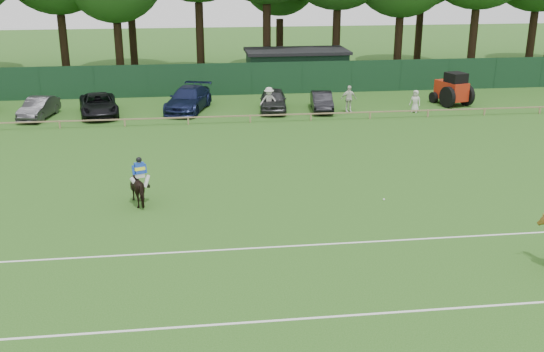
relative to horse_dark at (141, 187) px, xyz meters
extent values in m
plane|color=#1E4C14|center=(5.06, -4.14, -0.76)|extent=(160.00, 160.00, 0.00)
imported|color=black|center=(0.00, 0.00, 0.00)|extent=(1.40, 1.97, 1.52)
imported|color=#2D2D30|center=(-7.80, 16.87, -0.07)|extent=(2.18, 4.37, 1.38)
imported|color=black|center=(-3.94, 17.16, -0.04)|extent=(3.29, 5.55, 1.45)
imported|color=#131B3E|center=(2.10, 17.79, 0.06)|extent=(3.81, 6.07, 1.64)
imported|color=#2E2E30|center=(7.97, 17.00, 0.00)|extent=(2.32, 4.65, 1.52)
imported|color=black|center=(11.35, 16.64, -0.11)|extent=(1.82, 4.07, 1.30)
imported|color=beige|center=(7.54, 15.93, 0.18)|extent=(1.28, 0.82, 1.88)
imported|color=silver|center=(13.09, 15.95, 0.17)|extent=(1.12, 0.54, 1.86)
imported|color=beige|center=(17.65, 15.32, 0.01)|extent=(0.90, 0.85, 1.55)
cube|color=silver|center=(0.00, 0.00, 0.54)|extent=(0.43, 0.37, 0.18)
cube|color=#193EB9|center=(0.00, 0.00, 0.86)|extent=(0.48, 0.43, 0.51)
cube|color=#F9FA27|center=(0.00, 0.00, 0.84)|extent=(0.50, 0.42, 0.18)
sphere|color=black|center=(0.00, 0.00, 1.23)|extent=(0.25, 0.25, 0.25)
cylinder|color=silver|center=(0.26, 0.04, 0.24)|extent=(0.39, 0.44, 0.59)
cylinder|color=silver|center=(-0.23, -0.14, 0.24)|extent=(0.46, 0.29, 0.59)
sphere|color=silver|center=(10.54, -0.98, -0.71)|extent=(0.09, 0.09, 0.09)
cube|color=silver|center=(5.06, -10.14, -0.75)|extent=(60.00, 0.10, 0.01)
cube|color=silver|center=(5.06, -5.14, -0.75)|extent=(60.00, 0.10, 0.01)
cube|color=#997F5B|center=(5.06, 13.86, -0.31)|extent=(62.00, 0.08, 0.08)
cube|color=#14351E|center=(5.06, 22.86, 0.49)|extent=(92.00, 0.04, 2.50)
cube|color=#14331E|center=(11.06, 25.86, 0.64)|extent=(8.00, 4.00, 2.80)
cube|color=black|center=(11.06, 25.86, 2.16)|extent=(8.40, 4.40, 0.24)
cube|color=red|center=(21.05, 17.36, 0.29)|extent=(1.90, 2.66, 1.30)
cube|color=black|center=(21.16, 16.98, 1.19)|extent=(1.51, 1.57, 0.90)
cylinder|color=black|center=(20.42, 16.46, -0.01)|extent=(0.69, 1.52, 1.50)
cylinder|color=black|center=(22.06, 16.92, -0.01)|extent=(0.69, 1.52, 1.50)
cylinder|color=black|center=(20.06, 18.12, -0.36)|extent=(0.51, 0.85, 0.80)
cylinder|color=black|center=(21.50, 18.53, -0.36)|extent=(0.51, 0.85, 0.80)
camera|label=1|loc=(2.33, -26.24, 9.26)|focal=42.00mm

